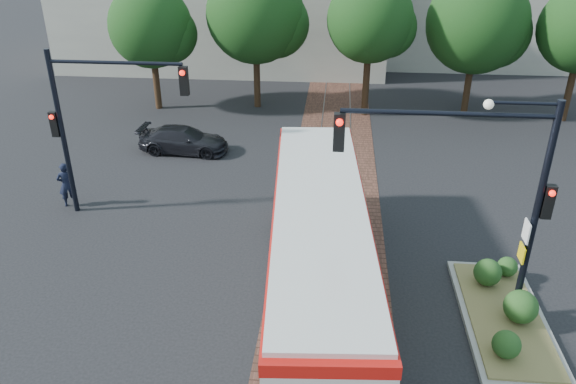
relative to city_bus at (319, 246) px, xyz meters
The scene contains 10 objects.
ground 1.82m from the city_bus, 51.90° to the left, with size 120.00×120.00×0.00m, color black.
trackbed 4.74m from the city_bus, 85.93° to the left, with size 3.60×40.00×0.02m.
tree_row 17.17m from the city_bus, 84.82° to the left, with size 26.40×5.60×7.67m.
warehouses 29.22m from the city_bus, 90.42° to the left, with size 40.00×13.00×8.00m.
city_bus is the anchor object (origin of this frame).
traffic_island 5.35m from the city_bus, ahead, with size 2.20×5.20×1.13m.
signal_pole_main 4.84m from the city_bus, ahead, with size 5.49×0.46×6.00m.
signal_pole_left 9.42m from the city_bus, 151.38° to the left, with size 4.99×0.34×6.00m.
officer 10.78m from the city_bus, 153.64° to the left, with size 0.63×0.42×1.74m, color black.
parked_car 12.30m from the city_bus, 122.77° to the left, with size 1.66×4.08×1.18m, color black.
Camera 1 is at (0.04, -13.58, 10.11)m, focal length 35.00 mm.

